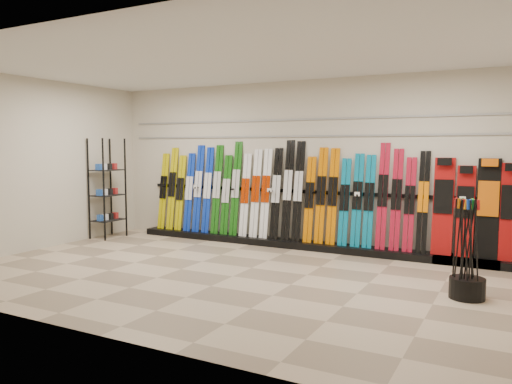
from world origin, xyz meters
The scene contains 12 objects.
floor centered at (0.00, 0.00, 0.00)m, with size 8.00×8.00×0.00m, color #87735D.
back_wall centered at (0.00, 2.50, 1.50)m, with size 8.00×8.00×0.00m, color beige.
left_wall centered at (-4.00, 0.00, 1.50)m, with size 5.00×5.00×0.00m, color beige.
ceiling centered at (0.00, 0.00, 3.00)m, with size 8.00×8.00×0.00m, color silver.
ski_rack_base centered at (0.22, 2.28, 0.06)m, with size 8.00×0.40×0.12m, color black.
skis centered at (-0.45, 2.35, 0.94)m, with size 5.38×0.29×1.81m.
snowboards centered at (2.94, 2.35, 0.86)m, with size 1.28×0.24×1.52m.
accessory_rack centered at (-3.75, 1.46, 0.99)m, with size 0.40×0.60×1.98m, color black.
pole_bin centered at (2.99, 0.43, 0.12)m, with size 0.41×0.41×0.25m, color black.
ski_poles centered at (2.96, 0.39, 0.61)m, with size 0.32×0.31×1.18m.
slatwall_rail_0 centered at (0.00, 2.48, 2.00)m, with size 7.60×0.02×0.03m, color gray.
slatwall_rail_1 centered at (0.00, 2.48, 2.30)m, with size 7.60×0.02×0.03m, color gray.
Camera 1 is at (3.49, -5.89, 1.80)m, focal length 35.00 mm.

